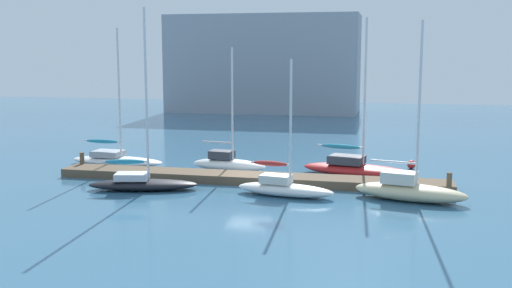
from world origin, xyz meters
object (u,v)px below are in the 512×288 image
harbor_building_distant (264,64)px  sailboat_4 (356,167)px  sailboat_0 (116,158)px  sailboat_2 (228,163)px  sailboat_5 (409,189)px  sailboat_1 (141,181)px  sailboat_3 (284,186)px  mooring_buoy_red (411,164)px

harbor_building_distant → sailboat_4: bearing=-70.5°
sailboat_0 → sailboat_2: bearing=0.5°
sailboat_0 → sailboat_5: (19.20, -5.93, 0.14)m
sailboat_1 → sailboat_4: (11.45, 6.52, 0.02)m
sailboat_0 → sailboat_4: sailboat_4 is taller
sailboat_4 → sailboat_3: bearing=-106.3°
sailboat_1 → mooring_buoy_red: 17.79m
sailboat_1 → mooring_buoy_red: size_ratio=17.67×
sailboat_0 → sailboat_4: (16.17, -0.11, 0.07)m
harbor_building_distant → sailboat_3: bearing=-76.9°
sailboat_2 → harbor_building_distant: size_ratio=0.32×
sailboat_3 → harbor_building_distant: harbor_building_distant is taller
sailboat_0 → harbor_building_distant: harbor_building_distant is taller
sailboat_3 → sailboat_0: bearing=162.4°
sailboat_2 → mooring_buoy_red: sailboat_2 is taller
harbor_building_distant → mooring_buoy_red: bearing=-64.3°
sailboat_3 → sailboat_2: bearing=137.1°
sailboat_2 → sailboat_3: sailboat_2 is taller
sailboat_5 → harbor_building_distant: harbor_building_distant is taller
sailboat_0 → sailboat_5: bearing=-13.9°
sailboat_2 → mooring_buoy_red: 12.10m
sailboat_0 → sailboat_2: 8.06m
sailboat_1 → sailboat_2: (3.33, 6.23, 0.04)m
sailboat_5 → sailboat_2: bearing=166.5°
sailboat_1 → sailboat_0: bearing=112.3°
sailboat_0 → mooring_buoy_red: sailboat_0 is taller
mooring_buoy_red → harbor_building_distant: (-17.59, 36.61, 5.92)m
sailboat_1 → sailboat_5: (14.48, 0.69, 0.09)m
sailboat_5 → sailboat_0: bearing=175.7°
sailboat_3 → sailboat_5: sailboat_5 is taller
sailboat_0 → sailboat_3: 14.20m
sailboat_4 → sailboat_5: sailboat_4 is taller
sailboat_5 → harbor_building_distant: bearing=123.5°
harbor_building_distant → sailboat_1: bearing=-86.7°
sailboat_2 → sailboat_5: size_ratio=0.86×
sailboat_2 → sailboat_4: sailboat_4 is taller
sailboat_2 → sailboat_4: size_ratio=0.82×
sailboat_1 → sailboat_4: sailboat_1 is taller
mooring_buoy_red → sailboat_3: bearing=-126.4°
sailboat_1 → harbor_building_distant: harbor_building_distant is taller
sailboat_5 → mooring_buoy_red: 9.01m
sailboat_0 → sailboat_5: 20.10m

